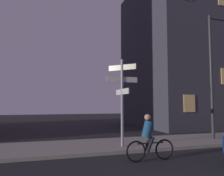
# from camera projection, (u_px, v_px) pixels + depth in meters

# --- Properties ---
(sidewalk_kerb) EXTENTS (40.00, 3.22, 0.14)m
(sidewalk_kerb) POSITION_uv_depth(u_px,v_px,m) (103.00, 146.00, 9.94)
(sidewalk_kerb) COLOR gray
(sidewalk_kerb) RESTS_ON ground_plane
(signpost) EXTENTS (1.44, 1.57, 3.78)m
(signpost) POSITION_uv_depth(u_px,v_px,m) (122.00, 94.00, 9.55)
(signpost) COLOR gray
(signpost) RESTS_ON sidewalk_kerb
(street_lamp) EXTENTS (1.63, 0.28, 6.69)m
(street_lamp) POSITION_uv_depth(u_px,v_px,m) (214.00, 66.00, 11.87)
(street_lamp) COLOR #2D2D30
(street_lamp) RESTS_ON sidewalk_kerb
(cyclist) EXTENTS (1.82, 0.33, 1.61)m
(cyclist) POSITION_uv_depth(u_px,v_px,m) (149.00, 139.00, 7.56)
(cyclist) COLOR black
(cyclist) RESTS_ON ground_plane
(building_right_block) EXTENTS (13.06, 9.38, 12.98)m
(building_right_block) POSITION_uv_depth(u_px,v_px,m) (200.00, 57.00, 21.26)
(building_right_block) COLOR #383842
(building_right_block) RESTS_ON ground_plane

